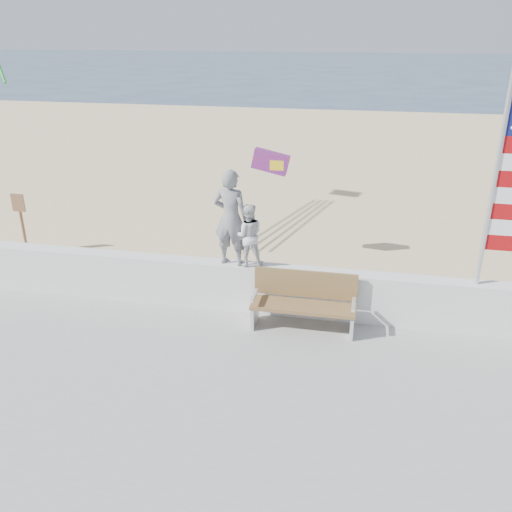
% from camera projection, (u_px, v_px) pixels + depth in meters
% --- Properties ---
extents(ground, '(220.00, 220.00, 0.00)m').
position_uv_depth(ground, '(221.00, 379.00, 8.46)').
color(ground, '#2D435B').
rests_on(ground, ground).
extents(sand, '(90.00, 40.00, 0.08)m').
position_uv_depth(sand, '(296.00, 204.00, 16.56)').
color(sand, beige).
rests_on(sand, ground).
extents(seawall, '(30.00, 0.35, 0.90)m').
position_uv_depth(seawall, '(248.00, 287.00, 10.02)').
color(seawall, silver).
rests_on(seawall, boardwalk).
extents(adult, '(0.69, 0.51, 1.75)m').
position_uv_depth(adult, '(231.00, 218.00, 9.55)').
color(adult, slate).
rests_on(adult, seawall).
extents(child, '(0.66, 0.57, 1.15)m').
position_uv_depth(child, '(248.00, 235.00, 9.61)').
color(child, silver).
rests_on(child, seawall).
extents(bench, '(1.80, 0.57, 1.00)m').
position_uv_depth(bench, '(304.00, 301.00, 9.38)').
color(bench, brown).
rests_on(bench, boardwalk).
extents(flag, '(0.50, 0.08, 3.50)m').
position_uv_depth(flag, '(505.00, 173.00, 8.35)').
color(flag, silver).
rests_on(flag, seawall).
extents(parafoil_kite, '(0.84, 0.22, 0.58)m').
position_uv_depth(parafoil_kite, '(272.00, 162.00, 11.64)').
color(parafoil_kite, red).
rests_on(parafoil_kite, ground).
extents(sign, '(0.32, 0.07, 1.46)m').
position_uv_depth(sign, '(21.00, 218.00, 12.59)').
color(sign, '#8C6443').
rests_on(sign, sand).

